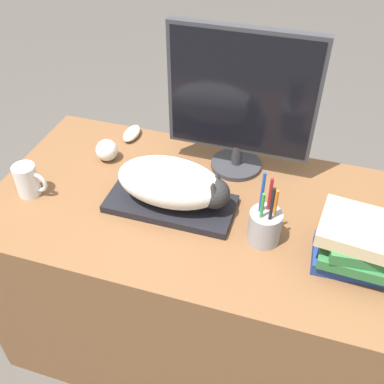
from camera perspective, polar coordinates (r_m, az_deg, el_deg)
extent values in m
cube|color=brown|center=(1.65, 2.27, -11.23)|extent=(1.40, 0.70, 0.72)
cube|color=black|center=(1.38, -2.73, -1.51)|extent=(0.39, 0.18, 0.02)
ellipsoid|color=white|center=(1.32, -2.85, 1.22)|extent=(0.32, 0.17, 0.15)
sphere|color=#262626|center=(1.29, 2.88, -0.19)|extent=(0.09, 0.09, 0.09)
cone|color=#262626|center=(1.25, 2.68, 0.65)|extent=(0.03, 0.03, 0.04)
cone|color=#262626|center=(1.28, 3.21, 1.90)|extent=(0.03, 0.03, 0.04)
cylinder|color=#333338|center=(1.54, 5.62, 3.50)|extent=(0.17, 0.17, 0.02)
cylinder|color=#333338|center=(1.51, 5.72, 4.83)|extent=(0.04, 0.04, 0.07)
cube|color=#333338|center=(1.39, 6.35, 12.36)|extent=(0.46, 0.03, 0.40)
cube|color=black|center=(1.39, 6.26, 12.19)|extent=(0.44, 0.01, 0.38)
ellipsoid|color=silver|center=(1.69, -7.65, 7.40)|extent=(0.05, 0.11, 0.03)
cylinder|color=silver|center=(1.49, -20.24, 1.42)|extent=(0.07, 0.07, 0.11)
torus|color=silver|center=(1.47, -19.11, 1.16)|extent=(0.07, 0.01, 0.07)
cylinder|color=#939399|center=(1.27, 9.20, -4.37)|extent=(0.09, 0.09, 0.10)
cylinder|color=orange|center=(1.23, 10.45, -2.36)|extent=(0.01, 0.01, 0.14)
cylinder|color=#B21E1E|center=(1.23, 9.74, -1.31)|extent=(0.01, 0.01, 0.17)
cylinder|color=#1E47B2|center=(1.21, 8.78, -1.12)|extent=(0.01, 0.01, 0.19)
cylinder|color=#338C38|center=(1.21, 8.79, -2.76)|extent=(0.01, 0.01, 0.14)
cylinder|color=black|center=(1.20, 9.98, -2.57)|extent=(0.01, 0.01, 0.17)
sphere|color=silver|center=(1.58, -10.78, 5.24)|extent=(0.08, 0.08, 0.08)
cube|color=navy|center=(1.28, 19.65, -8.04)|extent=(0.21, 0.14, 0.04)
cube|color=#2D6B38|center=(1.26, 20.42, -7.27)|extent=(0.20, 0.16, 0.03)
cube|color=#2D6B38|center=(1.24, 20.61, -6.15)|extent=(0.17, 0.16, 0.03)
cube|color=#C6B284|center=(1.22, 21.00, -4.61)|extent=(0.23, 0.19, 0.04)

